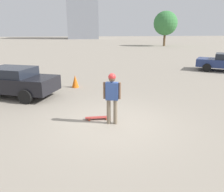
# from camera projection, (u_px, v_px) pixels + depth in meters

# --- Properties ---
(ground_plane) EXTENTS (220.00, 220.00, 0.00)m
(ground_plane) POSITION_uv_depth(u_px,v_px,m) (112.00, 123.00, 7.38)
(ground_plane) COLOR gray
(person) EXTENTS (0.56, 0.30, 1.72)m
(person) POSITION_uv_depth(u_px,v_px,m) (112.00, 93.00, 7.07)
(person) COLOR #7A6B56
(person) RESTS_ON ground_plane
(skateboard) EXTENTS (0.89, 0.27, 0.08)m
(skateboard) POSITION_uv_depth(u_px,v_px,m) (98.00, 118.00, 7.69)
(skateboard) COLOR #A5332D
(skateboard) RESTS_ON ground_plane
(car_parked_near) EXTENTS (4.62, 3.31, 1.38)m
(car_parked_near) POSITION_uv_depth(u_px,v_px,m) (11.00, 81.00, 10.24)
(car_parked_near) COLOR black
(car_parked_near) RESTS_ON ground_plane
(building_block_distant) EXTENTS (10.72, 15.76, 21.72)m
(building_block_distant) POSITION_uv_depth(u_px,v_px,m) (81.00, 8.00, 80.57)
(building_block_distant) COLOR gray
(building_block_distant) RESTS_ON ground_plane
(tree_distant) EXTENTS (4.57, 4.57, 6.61)m
(tree_distant) POSITION_uv_depth(u_px,v_px,m) (165.00, 23.00, 42.29)
(tree_distant) COLOR brown
(tree_distant) RESTS_ON ground_plane
(traffic_cone) EXTENTS (0.39, 0.39, 0.68)m
(traffic_cone) POSITION_uv_depth(u_px,v_px,m) (75.00, 81.00, 11.94)
(traffic_cone) COLOR orange
(traffic_cone) RESTS_ON ground_plane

